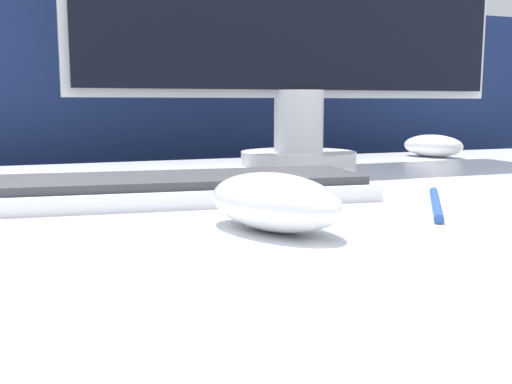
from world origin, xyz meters
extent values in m
cube|color=navy|center=(0.00, 0.63, 0.53)|extent=(5.00, 0.03, 1.06)
ellipsoid|color=white|center=(-0.03, -0.08, 0.79)|extent=(0.10, 0.14, 0.04)
cube|color=white|center=(-0.06, 0.09, 0.78)|extent=(0.39, 0.16, 0.02)
cube|color=#38383D|center=(-0.06, 0.09, 0.79)|extent=(0.36, 0.15, 0.01)
cylinder|color=silver|center=(0.19, 0.36, 0.78)|extent=(0.18, 0.18, 0.02)
cylinder|color=silver|center=(0.19, 0.36, 0.84)|extent=(0.08, 0.08, 0.09)
ellipsoid|color=white|center=(0.46, 0.39, 0.79)|extent=(0.10, 0.13, 0.04)
cylinder|color=#284C9E|center=(0.14, -0.04, 0.77)|extent=(0.10, 0.13, 0.01)
camera|label=1|loc=(-0.20, -0.48, 0.86)|focal=42.00mm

